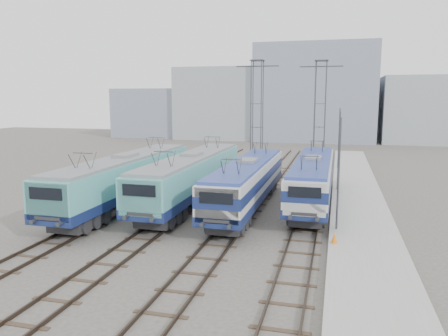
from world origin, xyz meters
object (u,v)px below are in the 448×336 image
mast_mid (339,153)px  locomotive_far_left (125,177)px  mast_rear (339,140)px  catenary_tower_west (257,112)px  safety_cone (334,238)px  locomotive_center_right (248,180)px  catenary_tower_east (320,112)px  locomotive_center_left (191,175)px  mast_front (339,177)px  locomotive_far_right (313,176)px

mast_mid → locomotive_far_left: bearing=-148.9°
mast_mid → mast_rear: bearing=90.0°
catenary_tower_west → mast_mid: bearing=-42.9°
locomotive_far_left → safety_cone: (15.25, -5.48, -1.72)m
mast_mid → locomotive_center_right: bearing=-129.4°
catenary_tower_east → mast_rear: bearing=43.6°
locomotive_center_right → locomotive_center_left: bearing=173.2°
locomotive_center_right → mast_front: mast_front is taller
locomotive_far_left → mast_front: mast_front is taller
locomotive_center_left → mast_front: mast_front is taller
locomotive_far_left → safety_cone: size_ratio=31.93×
locomotive_center_left → locomotive_center_right: bearing=-6.8°
safety_cone → catenary_tower_west: bearing=110.5°
locomotive_center_right → catenary_tower_east: catenary_tower_east is taller
locomotive_center_right → mast_mid: 10.09m
catenary_tower_east → safety_cone: 25.56m
catenary_tower_east → safety_cone: (2.00, -24.75, -6.05)m
locomotive_center_left → catenary_tower_west: catenary_tower_west is taller
locomotive_center_left → mast_rear: (10.85, 19.19, 1.19)m
locomotive_far_left → mast_mid: size_ratio=2.66×
locomotive_center_left → safety_cone: (10.75, -7.56, -1.71)m
locomotive_center_left → catenary_tower_east: size_ratio=1.55×
safety_cone → mast_mid: bearing=89.6°
catenary_tower_west → catenary_tower_east: size_ratio=1.00×
catenary_tower_west → mast_mid: size_ratio=1.71×
catenary_tower_east → mast_mid: 10.69m
locomotive_far_left → catenary_tower_east: size_ratio=1.55×
catenary_tower_east → mast_mid: size_ratio=1.71×
mast_mid → locomotive_center_left: bearing=-146.5°
mast_front → locomotive_far_left: bearing=169.9°
catenary_tower_west → mast_rear: (8.60, 4.00, -3.14)m
locomotive_center_right → catenary_tower_west: size_ratio=1.44×
locomotive_far_right → safety_cone: size_ratio=29.61×
locomotive_center_left → mast_mid: size_ratio=2.65×
locomotive_far_right → mast_rear: 17.16m
catenary_tower_east → mast_front: 22.32m
locomotive_center_right → catenary_tower_east: (4.25, 17.73, 4.43)m
locomotive_center_right → mast_rear: size_ratio=2.47×
locomotive_far_left → mast_front: size_ratio=2.66×
mast_front → mast_mid: bearing=90.0°
mast_front → mast_rear: 24.00m
mast_mid → mast_rear: 12.00m
catenary_tower_west → mast_front: 22.00m
locomotive_far_left → mast_front: (15.35, -2.74, 1.18)m
catenary_tower_west → locomotive_far_right: bearing=-62.6°
locomotive_center_left → catenary_tower_east: (8.75, 17.19, 4.34)m
locomotive_far_right → mast_front: size_ratio=2.47×
locomotive_far_left → locomotive_center_right: bearing=9.7°
catenary_tower_east → mast_front: size_ratio=1.71×
locomotive_far_left → catenary_tower_west: size_ratio=1.55×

